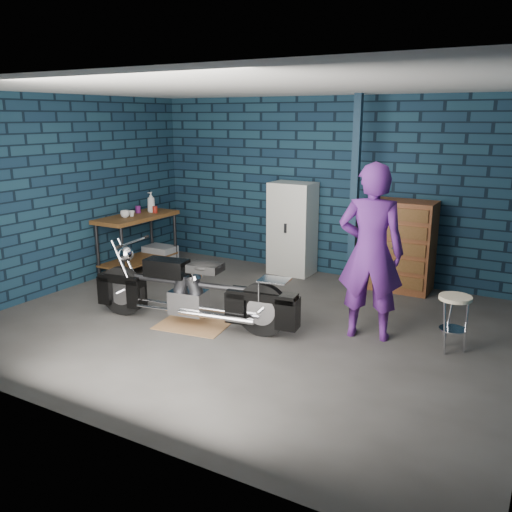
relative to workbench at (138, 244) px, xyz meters
The scene contains 16 objects.
ground 2.94m from the workbench, 22.44° to the right, with size 6.00×6.00×0.00m, color #484644.
room_walls 3.10m from the workbench, 11.67° to the right, with size 6.02×5.01×2.71m.
support_post 3.46m from the workbench, 14.63° to the left, with size 0.10×0.10×2.70m, color #122638.
workbench is the anchor object (origin of this frame).
drip_mat 2.59m from the workbench, 34.37° to the right, with size 0.82×0.61×0.01m, color #8D603D.
motorcycle 2.55m from the workbench, 34.37° to the right, with size 2.19×0.59×0.97m, color black, non-canonical shape.
person 4.10m from the workbench, 10.69° to the right, with size 0.71×0.47×1.95m, color #531F74.
storage_bin 0.58m from the workbench, 87.71° to the left, with size 0.50×0.36×0.31m, color #909398.
locker 2.44m from the workbench, 27.61° to the left, with size 0.67×0.48×1.43m, color silver.
tool_chest 3.97m from the workbench, 16.44° to the left, with size 0.96×0.53×1.27m, color brown.
shop_stool 4.95m from the workbench, ahead, with size 0.33×0.33×0.61m, color beige, non-canonical shape.
cup_a 0.57m from the workbench, 91.47° to the right, with size 0.14×0.14×0.11m, color beige.
cup_b 0.51m from the workbench, 84.09° to the right, with size 0.09×0.09×0.09m, color beige.
mug_purple 0.55m from the workbench, 124.26° to the left, with size 0.08×0.08×0.11m, color #5B175E.
mug_red 0.60m from the workbench, 68.71° to the left, with size 0.08×0.08×0.11m, color maroon.
bottle 0.70m from the workbench, 86.44° to the left, with size 0.12×0.12×0.32m, color #909398.
Camera 1 is at (3.05, -5.20, 2.40)m, focal length 38.00 mm.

